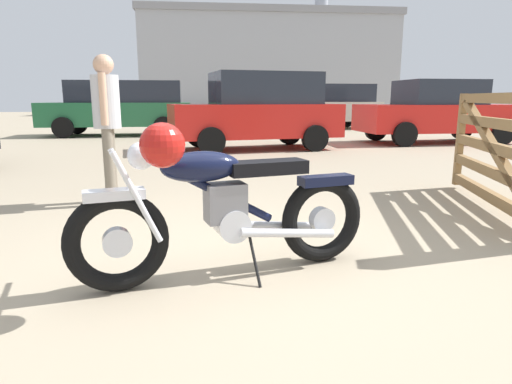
# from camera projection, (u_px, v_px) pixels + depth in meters

# --- Properties ---
(ground_plane) EXTENTS (80.00, 80.00, 0.00)m
(ground_plane) POSITION_uv_depth(u_px,v_px,m) (249.00, 268.00, 3.16)
(ground_plane) COLOR gray
(vintage_motorcycle) EXTENTS (2.05, 0.83, 1.07)m
(vintage_motorcycle) POSITION_uv_depth(u_px,v_px,m) (221.00, 206.00, 2.91)
(vintage_motorcycle) COLOR black
(vintage_motorcycle) RESTS_ON ground_plane
(timber_gate) EXTENTS (0.80, 2.48, 1.60)m
(timber_gate) POSITION_uv_depth(u_px,v_px,m) (506.00, 148.00, 4.42)
(timber_gate) COLOR olive
(timber_gate) RESTS_ON ground_plane
(bystander) EXTENTS (0.30, 0.46, 1.66)m
(bystander) POSITION_uv_depth(u_px,v_px,m) (107.00, 114.00, 4.93)
(bystander) COLOR #706656
(bystander) RESTS_ON ground_plane
(silver_sedan_mid) EXTENTS (4.11, 2.27, 1.78)m
(silver_sedan_mid) POSITION_uv_depth(u_px,v_px,m) (258.00, 110.00, 10.41)
(silver_sedan_mid) COLOR black
(silver_sedan_mid) RESTS_ON ground_plane
(blue_hatchback_right) EXTENTS (4.24, 2.00, 1.67)m
(blue_hatchback_right) POSITION_uv_depth(u_px,v_px,m) (437.00, 112.00, 12.00)
(blue_hatchback_right) COLOR black
(blue_hatchback_right) RESTS_ON ground_plane
(pale_sedan_back) EXTENTS (4.74, 2.05, 1.74)m
(pale_sedan_back) POSITION_uv_depth(u_px,v_px,m) (322.00, 105.00, 17.59)
(pale_sedan_back) COLOR black
(pale_sedan_back) RESTS_ON ground_plane
(red_hatchback_near) EXTENTS (4.72, 2.02, 1.74)m
(red_hatchback_near) POSITION_uv_depth(u_px,v_px,m) (121.00, 106.00, 14.40)
(red_hatchback_near) COLOR black
(red_hatchback_near) RESTS_ON ground_plane
(industrial_building) EXTENTS (20.30, 12.27, 16.73)m
(industrial_building) POSITION_uv_depth(u_px,v_px,m) (264.00, 66.00, 38.33)
(industrial_building) COLOR #9EA0A8
(industrial_building) RESTS_ON ground_plane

